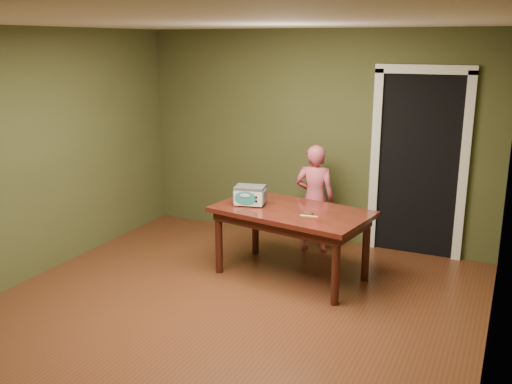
# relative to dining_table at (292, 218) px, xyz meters

# --- Properties ---
(floor) EXTENTS (5.00, 5.00, 0.00)m
(floor) POSITION_rel_dining_table_xyz_m (-0.24, -1.20, -0.65)
(floor) COLOR #582F19
(floor) RESTS_ON ground
(room_shell) EXTENTS (4.52, 5.02, 2.61)m
(room_shell) POSITION_rel_dining_table_xyz_m (-0.24, -1.20, 1.06)
(room_shell) COLOR #434C28
(room_shell) RESTS_ON ground
(doorway) EXTENTS (1.10, 0.66, 2.25)m
(doorway) POSITION_rel_dining_table_xyz_m (1.06, 1.58, 0.41)
(doorway) COLOR black
(doorway) RESTS_ON ground
(dining_table) EXTENTS (1.73, 1.15, 0.75)m
(dining_table) POSITION_rel_dining_table_xyz_m (0.00, 0.00, 0.00)
(dining_table) COLOR #37120C
(dining_table) RESTS_ON floor
(toy_oven) EXTENTS (0.37, 0.29, 0.21)m
(toy_oven) POSITION_rel_dining_table_xyz_m (-0.47, -0.02, 0.21)
(toy_oven) COLOR #4C4F54
(toy_oven) RESTS_ON dining_table
(baking_pan) EXTENTS (0.10, 0.10, 0.02)m
(baking_pan) POSITION_rel_dining_table_xyz_m (0.22, -0.07, 0.11)
(baking_pan) COLOR silver
(baking_pan) RESTS_ON dining_table
(spatula) EXTENTS (0.18, 0.04, 0.01)m
(spatula) POSITION_rel_dining_table_xyz_m (0.25, -0.16, 0.10)
(spatula) COLOR #E7CD64
(spatula) RESTS_ON dining_table
(child) EXTENTS (0.52, 0.38, 1.30)m
(child) POSITION_rel_dining_table_xyz_m (-0.04, 0.85, -0.00)
(child) COLOR #C65161
(child) RESTS_ON floor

